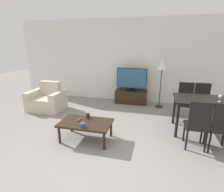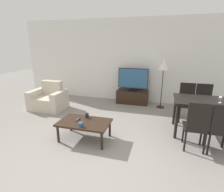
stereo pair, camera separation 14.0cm
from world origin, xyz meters
TOP-DOWN VIEW (x-y plane):
  - ground_plane at (0.00, 0.00)m, footprint 18.00×18.00m
  - wall_back at (0.00, 3.55)m, footprint 7.57×0.06m
  - armchair at (-2.08, 2.05)m, footprint 0.99×0.75m
  - tv_stand at (0.27, 3.26)m, footprint 1.02×0.45m
  - tv at (0.27, 3.25)m, footprint 0.96×0.32m
  - coffee_table at (-0.29, 0.69)m, footprint 1.03×0.62m
  - dining_table at (2.00, 1.59)m, footprint 1.10×0.81m
  - dining_chair_near at (1.81, 0.87)m, footprint 0.40×0.40m
  - dining_chair_far at (2.19, 2.31)m, footprint 0.40×0.40m
  - dining_chair_near_right at (2.19, 0.87)m, footprint 0.40×0.40m
  - dining_chair_far_left at (1.81, 2.31)m, footprint 0.40×0.40m
  - floor_lamp at (1.18, 3.08)m, footprint 0.31×0.31m
  - remote_primary at (-0.45, 0.73)m, footprint 0.04×0.15m
  - cup_white_near at (-0.26, 0.47)m, footprint 0.09×0.09m
  - cup_colored_far at (-0.32, 0.90)m, footprint 0.08×0.08m
  - wine_glass_left at (2.30, 1.47)m, footprint 0.07×0.07m

SIDE VIEW (x-z plane):
  - ground_plane at x=0.00m, z-range 0.00..0.00m
  - tv_stand at x=0.27m, z-range 0.00..0.43m
  - armchair at x=-2.08m, z-range -0.12..0.69m
  - coffee_table at x=-0.29m, z-range 0.15..0.55m
  - remote_primary at x=-0.45m, z-range 0.39..0.41m
  - cup_white_near at x=-0.26m, z-range 0.39..0.47m
  - cup_colored_far at x=-0.32m, z-range 0.39..0.49m
  - dining_chair_near at x=1.81m, z-range 0.04..1.00m
  - dining_chair_far at x=2.19m, z-range 0.04..1.00m
  - dining_chair_near_right at x=2.19m, z-range 0.04..1.00m
  - dining_chair_far_left at x=1.81m, z-range 0.04..1.00m
  - dining_table at x=2.00m, z-range 0.28..1.06m
  - tv at x=0.27m, z-range 0.43..1.16m
  - wine_glass_left at x=2.30m, z-range 0.81..0.96m
  - floor_lamp at x=1.18m, z-range 0.52..2.00m
  - wall_back at x=0.00m, z-range 0.00..2.70m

